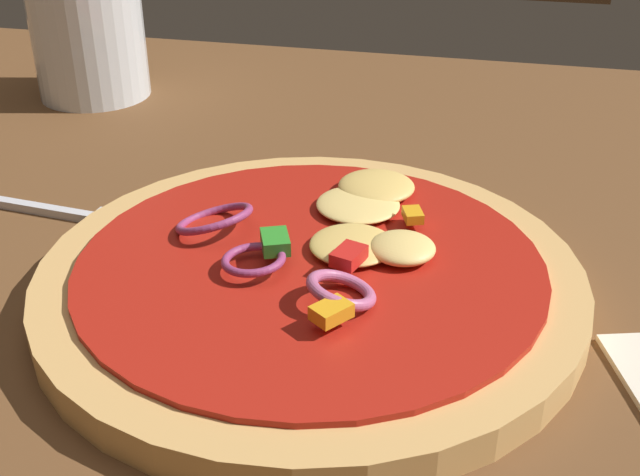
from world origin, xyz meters
TOP-DOWN VIEW (x-y plane):
  - dining_table at (0.00, 0.00)m, footprint 1.25×0.84m
  - pizza at (0.02, 0.02)m, footprint 0.25×0.25m
  - fork at (-0.15, 0.07)m, footprint 0.19×0.03m
  - beer_glass at (-0.21, 0.26)m, footprint 0.08×0.08m

SIDE VIEW (x-z plane):
  - dining_table at x=0.00m, z-range 0.00..0.03m
  - fork at x=-0.15m, z-range 0.03..0.03m
  - pizza at x=0.02m, z-range 0.02..0.05m
  - beer_glass at x=-0.21m, z-range 0.02..0.12m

